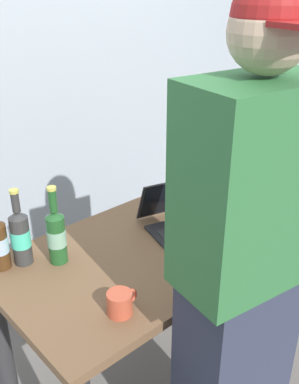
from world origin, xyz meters
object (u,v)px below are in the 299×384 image
beer_bottle_green (20,236)px  person_figure (240,290)px  laptop (184,218)px  beer_bottle_brown (56,235)px  coffee_mug (120,303)px

beer_bottle_green → person_figure: (0.31, -0.80, 0.05)m
laptop → beer_bottle_green: bearing=161.1°
laptop → person_figure: person_figure is taller
person_figure → beer_bottle_brown: bearing=106.0°
beer_bottle_green → beer_bottle_brown: 0.14m
person_figure → coffee_mug: 0.40m
laptop → beer_bottle_brown: size_ratio=1.27×
person_figure → coffee_mug: (-0.21, 0.32, -0.13)m
laptop → beer_bottle_brown: beer_bottle_brown is taller
laptop → beer_bottle_brown: (-0.56, 0.14, 0.08)m
beer_bottle_brown → coffee_mug: bearing=-90.9°
laptop → beer_bottle_green: beer_bottle_green is taller
laptop → person_figure: size_ratio=0.24×
beer_bottle_brown → person_figure: 0.74m
person_figure → laptop: bearing=58.1°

